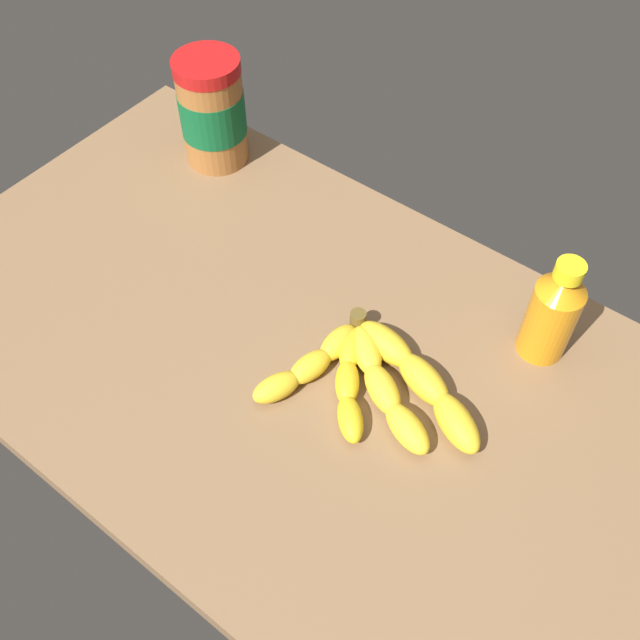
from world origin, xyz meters
The scene contains 4 objects.
ground_plane centered at (0.00, 0.00, -1.62)cm, with size 99.64×58.96×3.24cm, color brown.
banana_bunch centered at (12.66, 1.64, 1.65)cm, with size 25.85×18.40×3.65cm.
peanut_butter_jar centered at (-30.30, 21.24, 8.21)cm, with size 9.53×9.53×16.52cm.
honey_bottle centered at (25.14, 18.53, 6.84)cm, with size 5.81×5.81×14.90cm.
Camera 1 is at (35.56, -39.16, 72.30)cm, focal length 40.87 mm.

